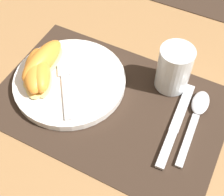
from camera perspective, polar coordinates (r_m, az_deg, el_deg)
The scene contains 10 objects.
ground_plane at distance 0.63m, azimuth -0.49°, elevation -1.13°, with size 3.00×3.00×0.00m, color #A37547.
placemat at distance 0.63m, azimuth -0.49°, elevation -1.02°, with size 0.46×0.30×0.00m.
plate at distance 0.66m, azimuth -7.73°, elevation 3.12°, with size 0.23×0.23×0.02m.
juice_glass at distance 0.64m, azimuth 11.19°, elevation 4.97°, with size 0.07×0.07×0.10m.
knife at distance 0.61m, azimuth 11.53°, elevation -4.94°, with size 0.03×0.20×0.01m.
spoon at distance 0.64m, azimuth 15.32°, elevation -2.48°, with size 0.04×0.18×0.01m.
fork at distance 0.65m, azimuth -8.64°, elevation 3.54°, with size 0.12×0.15×0.00m.
citrus_wedge_0 at distance 0.67m, azimuth -12.58°, elevation 6.47°, with size 0.05×0.13×0.05m.
citrus_wedge_1 at distance 0.66m, azimuth -13.64°, elevation 4.81°, with size 0.11×0.13×0.04m.
citrus_wedge_2 at distance 0.65m, azimuth -12.81°, elevation 4.27°, with size 0.09×0.11×0.04m.
Camera 1 is at (0.17, -0.32, 0.52)m, focal length 50.00 mm.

